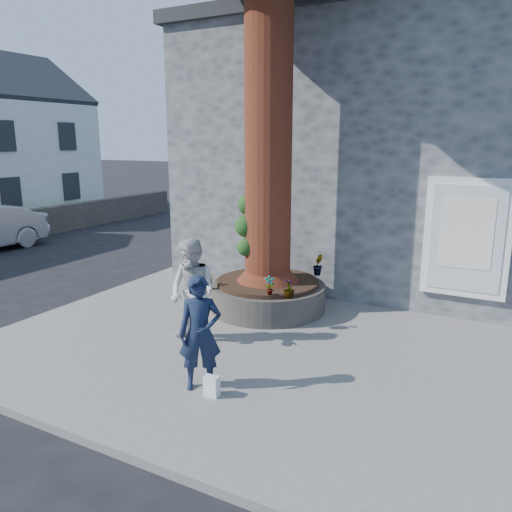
% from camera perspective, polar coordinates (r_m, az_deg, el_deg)
% --- Properties ---
extents(ground, '(120.00, 120.00, 0.00)m').
position_cam_1_polar(ground, '(9.01, -9.16, -9.58)').
color(ground, black).
rests_on(ground, ground).
extents(pavement, '(9.00, 8.00, 0.12)m').
position_cam_1_polar(pavement, '(9.05, 2.43, -8.91)').
color(pavement, slate).
rests_on(pavement, ground).
extents(yellow_line, '(0.10, 30.00, 0.01)m').
position_cam_1_polar(yellow_line, '(11.65, -18.25, -4.78)').
color(yellow_line, yellow).
rests_on(yellow_line, ground).
extents(stone_shop, '(10.30, 8.30, 6.30)m').
position_cam_1_polar(stone_shop, '(14.02, 17.69, 11.32)').
color(stone_shop, '#4B4E50').
rests_on(stone_shop, ground).
extents(planter, '(2.30, 2.30, 0.60)m').
position_cam_1_polar(planter, '(10.07, 1.32, -4.46)').
color(planter, black).
rests_on(planter, pavement).
extents(man, '(0.69, 0.63, 1.59)m').
position_cam_1_polar(man, '(6.84, -6.41, -8.77)').
color(man, '#131D35').
rests_on(man, pavement).
extents(woman, '(0.97, 0.81, 1.77)m').
position_cam_1_polar(woman, '(8.30, -7.24, -4.13)').
color(woman, beige).
rests_on(woman, pavement).
extents(shopping_bag, '(0.20, 0.13, 0.28)m').
position_cam_1_polar(shopping_bag, '(6.88, -5.09, -14.59)').
color(shopping_bag, white).
rests_on(shopping_bag, pavement).
extents(plant_a, '(0.23, 0.22, 0.36)m').
position_cam_1_polar(plant_a, '(9.00, 1.56, -3.37)').
color(plant_a, gray).
rests_on(plant_a, planter).
extents(plant_b, '(0.29, 0.29, 0.43)m').
position_cam_1_polar(plant_b, '(10.39, 7.06, -1.00)').
color(plant_b, gray).
rests_on(plant_b, planter).
extents(plant_c, '(0.21, 0.21, 0.35)m').
position_cam_1_polar(plant_c, '(8.84, 3.79, -3.72)').
color(plant_c, gray).
rests_on(plant_c, planter).
extents(plant_d, '(0.33, 0.34, 0.29)m').
position_cam_1_polar(plant_d, '(9.64, -5.47, -2.50)').
color(plant_d, gray).
rests_on(plant_d, planter).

